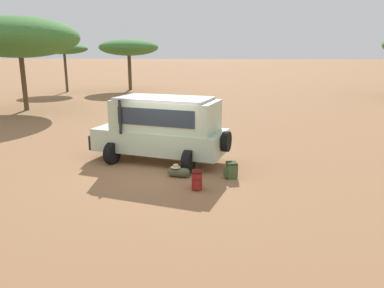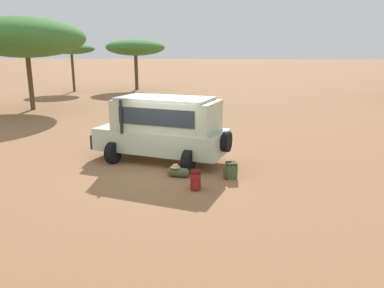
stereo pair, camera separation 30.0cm
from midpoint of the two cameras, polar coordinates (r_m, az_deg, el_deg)
ground_plane at (r=13.20m, az=-5.32°, el=-4.13°), size 320.00×320.00×0.00m
safari_vehicle at (r=14.07m, az=-5.15°, el=2.49°), size 5.47×3.51×2.44m
backpack_beside_front_wheel at (r=11.42m, az=-0.01°, el=-5.52°), size 0.34×0.46×0.58m
backpack_cluster_center at (r=12.43m, az=5.29°, el=-4.01°), size 0.47×0.43×0.54m
duffel_bag_low_black_case at (r=12.53m, az=-2.75°, el=-4.28°), size 0.77×0.39×0.42m
acacia_tree_far_left at (r=39.90m, az=-19.14°, el=13.53°), size 4.57×4.49×4.75m
acacia_tree_left_mid at (r=28.63m, az=-25.15°, el=14.51°), size 7.87×8.53×6.29m
acacia_tree_centre_back at (r=40.32m, az=-9.83°, el=14.29°), size 6.08×6.16×5.20m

